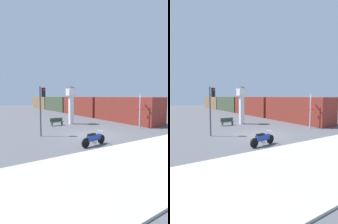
# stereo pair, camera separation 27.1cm
# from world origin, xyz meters

# --- Properties ---
(ground_plane) EXTENTS (120.00, 120.00, 0.00)m
(ground_plane) POSITION_xyz_m (0.00, 0.00, 0.00)
(ground_plane) COLOR #56565B
(sidewalk_strip) EXTENTS (36.00, 6.00, 0.10)m
(sidewalk_strip) POSITION_xyz_m (0.00, -6.98, 0.05)
(sidewalk_strip) COLOR #BCB7A8
(sidewalk_strip) RESTS_ON ground_plane
(motorcycle) EXTENTS (2.26, 0.63, 1.01)m
(motorcycle) POSITION_xyz_m (-1.92, -2.98, 0.48)
(motorcycle) COLOR black
(motorcycle) RESTS_ON ground_plane
(clock_tower) EXTENTS (1.16, 1.16, 4.78)m
(clock_tower) POSITION_xyz_m (1.49, 6.56, 3.16)
(clock_tower) COLOR white
(clock_tower) RESTS_ON ground_plane
(freight_train) EXTENTS (2.80, 43.50, 3.40)m
(freight_train) POSITION_xyz_m (8.71, 20.72, 1.70)
(freight_train) COLOR maroon
(freight_train) RESTS_ON ground_plane
(traffic_light) EXTENTS (0.50, 0.35, 4.35)m
(traffic_light) POSITION_xyz_m (-3.95, 1.88, 2.98)
(traffic_light) COLOR #47474C
(traffic_light) RESTS_ON ground_plane
(railroad_crossing_signal) EXTENTS (0.90, 0.82, 3.82)m
(railroad_crossing_signal) POSITION_xyz_m (6.46, -0.11, 2.08)
(railroad_crossing_signal) COLOR #B7B7BC
(railroad_crossing_signal) RESTS_ON ground_plane
(bench) EXTENTS (1.60, 0.44, 0.92)m
(bench) POSITION_xyz_m (-0.57, 6.41, 0.49)
(bench) COLOR #384C38
(bench) RESTS_ON ground_plane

